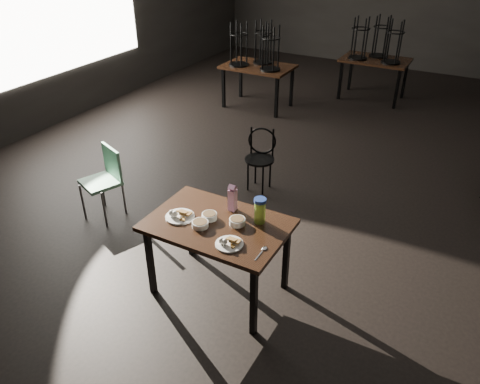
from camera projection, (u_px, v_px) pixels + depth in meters
The scene contains 13 objects.
main_table at pixel (218, 230), 4.04m from camera, with size 1.20×0.80×0.75m.
plate_left at pixel (179, 215), 4.06m from camera, with size 0.25×0.25×0.08m.
plate_right at pixel (229, 243), 3.72m from camera, with size 0.23×0.23×0.07m.
bowl_near at pixel (209, 216), 4.04m from camera, with size 0.13×0.13×0.05m.
bowl_far at pixel (237, 221), 3.97m from camera, with size 0.14×0.14×0.05m.
bowl_big at pixel (200, 224), 3.94m from camera, with size 0.14×0.14×0.05m.
juice_carton at pixel (232, 198), 4.12m from camera, with size 0.07×0.07×0.26m.
water_bottle at pixel (260, 210), 3.95m from camera, with size 0.11×0.11×0.23m.
spoon at pixel (264, 249), 3.67m from camera, with size 0.04×0.20×0.01m.
bentwood_chair at pixel (260, 154), 5.80m from camera, with size 0.40×0.39×0.77m.
school_chair at pixel (105, 176), 5.23m from camera, with size 0.50×0.50×0.82m.
bg_table_left at pixel (258, 64), 8.13m from camera, with size 1.20×0.80×1.48m.
bg_table_far at pixel (376, 57), 8.50m from camera, with size 1.20×0.80×1.48m.
Camera 1 is at (1.22, -5.06, 3.02)m, focal length 35.00 mm.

